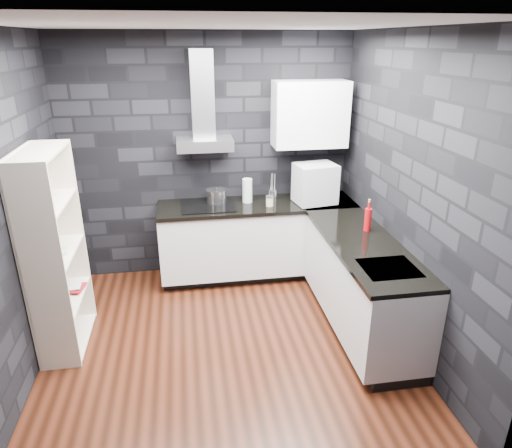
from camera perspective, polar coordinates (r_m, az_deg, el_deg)
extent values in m
plane|color=#421B0F|center=(4.33, -3.75, -14.90)|extent=(3.20, 3.20, 0.00)
plane|color=white|center=(3.47, -4.95, 23.60)|extent=(3.20, 3.20, 0.00)
cube|color=black|center=(5.24, -5.89, 8.12)|extent=(3.20, 0.05, 2.70)
cube|color=black|center=(2.23, -0.43, -12.07)|extent=(3.20, 0.05, 2.70)
cube|color=black|center=(3.91, -28.70, 0.58)|extent=(0.05, 3.20, 2.70)
cube|color=black|center=(4.14, 18.79, 3.23)|extent=(0.05, 3.20, 2.70)
cube|color=black|center=(5.49, 0.07, -5.66)|extent=(2.18, 0.50, 0.10)
cube|color=black|center=(4.66, 13.07, -11.77)|extent=(0.50, 1.78, 0.10)
cube|color=silver|center=(5.26, 0.15, -1.71)|extent=(2.20, 0.60, 0.76)
cube|color=silver|center=(4.43, 13.07, -7.20)|extent=(0.60, 1.80, 0.76)
cube|color=black|center=(5.11, 0.17, 2.35)|extent=(2.20, 0.62, 0.04)
cube|color=black|center=(4.25, 13.40, -2.50)|extent=(0.62, 1.80, 0.04)
cube|color=black|center=(5.30, 8.73, 2.82)|extent=(0.62, 0.62, 0.04)
cube|color=silver|center=(5.00, -6.42, 9.89)|extent=(0.60, 0.34, 0.12)
cube|color=silver|center=(4.99, -6.72, 15.80)|extent=(0.24, 0.20, 0.90)
cube|color=white|center=(5.12, 6.75, 13.48)|extent=(0.80, 0.35, 0.70)
cube|color=black|center=(5.05, -6.02, 2.32)|extent=(0.58, 0.50, 0.01)
cube|color=silver|center=(3.84, 16.30, -5.34)|extent=(0.44, 0.40, 0.01)
cylinder|color=silver|center=(5.12, -4.96, 3.46)|extent=(0.25, 0.25, 0.13)
cylinder|color=silver|center=(5.11, -1.09, 4.20)|extent=(0.12, 0.12, 0.27)
cylinder|color=beige|center=(5.02, 1.72, 2.82)|extent=(0.08, 0.08, 0.10)
cylinder|color=silver|center=(5.18, 2.07, 3.63)|extent=(0.13, 0.13, 0.13)
cube|color=silver|center=(5.10, 7.40, 5.05)|extent=(0.48, 0.40, 0.43)
cylinder|color=#A30A0F|center=(4.47, 13.79, 0.52)|extent=(0.08, 0.08, 0.22)
cube|color=beige|center=(4.28, -23.81, -3.40)|extent=(0.48, 0.85, 1.80)
imported|color=white|center=(4.20, -24.10, -3.34)|extent=(0.32, 0.32, 0.06)
imported|color=maroon|center=(4.53, -22.61, -6.42)|extent=(0.15, 0.05, 0.20)
imported|color=#B2B2B2|center=(4.54, -22.97, -6.09)|extent=(0.15, 0.02, 0.20)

